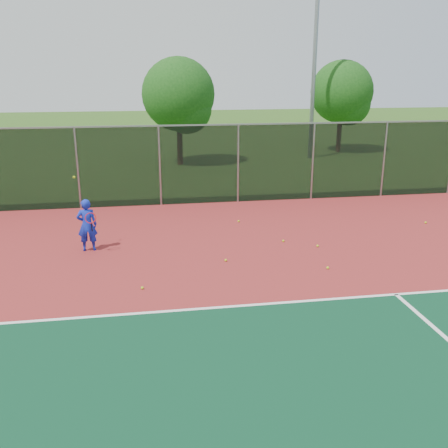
# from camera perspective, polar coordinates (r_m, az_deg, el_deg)

# --- Properties ---
(ground) EXTENTS (120.00, 120.00, 0.00)m
(ground) POSITION_cam_1_polar(r_m,az_deg,el_deg) (9.08, 16.50, -16.74)
(ground) COLOR #2A5117
(ground) RESTS_ON ground
(court_apron) EXTENTS (30.00, 20.00, 0.02)m
(court_apron) POSITION_cam_1_polar(r_m,az_deg,el_deg) (10.64, 11.87, -10.97)
(court_apron) COLOR maroon
(court_apron) RESTS_ON ground
(fence_back) EXTENTS (30.00, 0.06, 3.03)m
(fence_back) POSITION_cam_1_polar(r_m,az_deg,el_deg) (19.35, 1.62, 7.02)
(fence_back) COLOR black
(fence_back) RESTS_ON court_apron
(tennis_player) EXTENTS (0.59, 0.61, 2.16)m
(tennis_player) POSITION_cam_1_polar(r_m,az_deg,el_deg) (14.62, -15.38, -0.10)
(tennis_player) COLOR #1429BB
(tennis_player) RESTS_ON court_apron
(practice_ball_1) EXTENTS (0.07, 0.07, 0.07)m
(practice_ball_1) POSITION_cam_1_polar(r_m,az_deg,el_deg) (16.98, 1.69, 0.34)
(practice_ball_1) COLOR #B6D819
(practice_ball_1) RESTS_ON court_apron
(practice_ball_3) EXTENTS (0.07, 0.07, 0.07)m
(practice_ball_3) POSITION_cam_1_polar(r_m,az_deg,el_deg) (12.00, -9.33, -7.21)
(practice_ball_3) COLOR #B6D819
(practice_ball_3) RESTS_ON court_apron
(practice_ball_4) EXTENTS (0.07, 0.07, 0.07)m
(practice_ball_4) POSITION_cam_1_polar(r_m,az_deg,el_deg) (14.84, 10.64, -2.47)
(practice_ball_4) COLOR #B6D819
(practice_ball_4) RESTS_ON court_apron
(practice_ball_5) EXTENTS (0.07, 0.07, 0.07)m
(practice_ball_5) POSITION_cam_1_polar(r_m,az_deg,el_deg) (13.50, 0.20, -4.16)
(practice_ball_5) COLOR #B6D819
(practice_ball_5) RESTS_ON court_apron
(practice_ball_6) EXTENTS (0.07, 0.07, 0.07)m
(practice_ball_6) POSITION_cam_1_polar(r_m,az_deg,el_deg) (18.14, 22.06, 0.16)
(practice_ball_6) COLOR #B6D819
(practice_ball_6) RESTS_ON court_apron
(practice_ball_7) EXTENTS (0.07, 0.07, 0.07)m
(practice_ball_7) POSITION_cam_1_polar(r_m,az_deg,el_deg) (15.11, 6.80, -1.92)
(practice_ball_7) COLOR #B6D819
(practice_ball_7) RESTS_ON court_apron
(practice_ball_8) EXTENTS (0.07, 0.07, 0.07)m
(practice_ball_8) POSITION_cam_1_polar(r_m,az_deg,el_deg) (13.28, 11.77, -4.92)
(practice_ball_8) COLOR #B6D819
(practice_ball_8) RESTS_ON court_apron
(floodlight_n) EXTENTS (0.90, 0.40, 11.16)m
(floodlight_n) POSITION_cam_1_polar(r_m,az_deg,el_deg) (29.85, 10.39, 19.52)
(floodlight_n) COLOR gray
(floodlight_n) RESTS_ON ground
(tree_back_left) EXTENTS (3.88, 3.88, 5.70)m
(tree_back_left) POSITION_cam_1_polar(r_m,az_deg,el_deg) (27.37, -4.99, 14.17)
(tree_back_left) COLOR #342213
(tree_back_left) RESTS_ON ground
(tree_back_mid) EXTENTS (3.83, 3.83, 5.63)m
(tree_back_mid) POSITION_cam_1_polar(r_m,az_deg,el_deg) (32.62, 13.51, 14.16)
(tree_back_mid) COLOR #342213
(tree_back_mid) RESTS_ON ground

